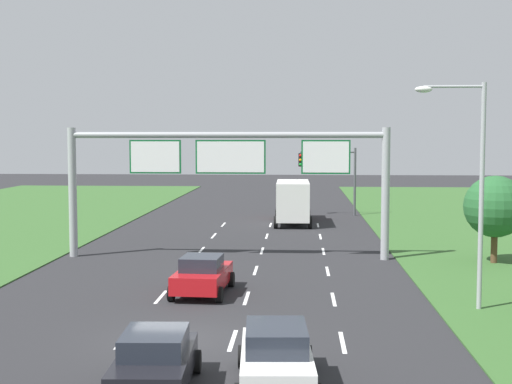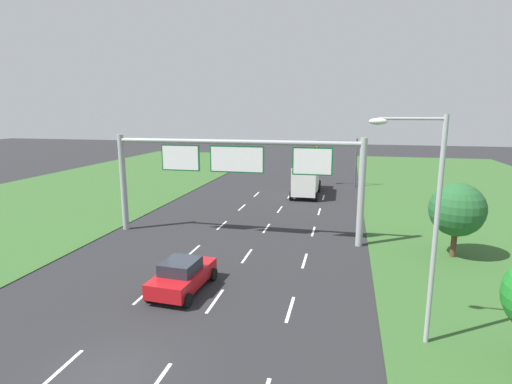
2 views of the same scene
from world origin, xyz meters
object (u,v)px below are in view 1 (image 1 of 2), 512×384
car_lead_silver (202,275)px  box_truck (293,200)px  street_lamp (472,175)px  sign_gantry (229,166)px  traffic_light_mast (331,169)px  car_near_red (276,356)px  car_mid_lane (155,361)px  roadside_tree_mid (495,207)px

car_lead_silver → box_truck: box_truck is taller
street_lamp → sign_gantry: bearing=132.7°
sign_gantry → traffic_light_mast: (6.38, 21.26, -1.08)m
sign_gantry → street_lamp: 14.91m
car_near_red → car_lead_silver: car_near_red is taller
car_near_red → box_truck: 35.43m
car_mid_lane → traffic_light_mast: (6.32, 41.42, 3.07)m
car_lead_silver → box_truck: size_ratio=0.51×
roadside_tree_mid → street_lamp: bearing=-109.8°
box_truck → traffic_light_mast: traffic_light_mast is taller
car_mid_lane → roadside_tree_mid: size_ratio=0.89×
car_lead_silver → box_truck: 24.85m
box_truck → traffic_light_mast: size_ratio=1.47×
car_near_red → car_lead_silver: size_ratio=1.02×
car_near_red → sign_gantry: sign_gantry is taller
car_near_red → sign_gantry: 20.31m
car_lead_silver → sign_gantry: (0.26, 8.81, 4.14)m
car_lead_silver → traffic_light_mast: 30.95m
car_lead_silver → street_lamp: bearing=-8.3°
sign_gantry → street_lamp: size_ratio=2.03×
traffic_light_mast → street_lamp: bearing=-83.4°
car_lead_silver → street_lamp: (10.37, -2.15, 4.28)m
sign_gantry → traffic_light_mast: size_ratio=3.08×
box_truck → traffic_light_mast: 6.66m
sign_gantry → street_lamp: (10.11, -10.96, 0.14)m
car_lead_silver → box_truck: (3.51, 24.59, 0.93)m
box_truck → roadside_tree_mid: (10.46, -16.74, 1.22)m
traffic_light_mast → street_lamp: (3.73, -32.22, 1.21)m
car_near_red → traffic_light_mast: size_ratio=0.77×
car_mid_lane → box_truck: box_truck is taller
car_mid_lane → roadside_tree_mid: 23.66m
car_mid_lane → sign_gantry: sign_gantry is taller
car_mid_lane → box_truck: (3.19, 35.94, 0.94)m
car_mid_lane → street_lamp: size_ratio=0.48×
sign_gantry → roadside_tree_mid: size_ratio=3.80×
traffic_light_mast → roadside_tree_mid: traffic_light_mast is taller
car_mid_lane → street_lamp: 14.28m
car_near_red → roadside_tree_mid: size_ratio=0.95×
sign_gantry → car_mid_lane: bearing=-89.8°
car_lead_silver → roadside_tree_mid: 16.17m
traffic_light_mast → car_mid_lane: bearing=-98.7°
car_near_red → car_mid_lane: bearing=-173.7°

